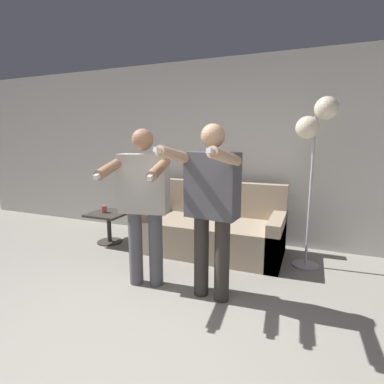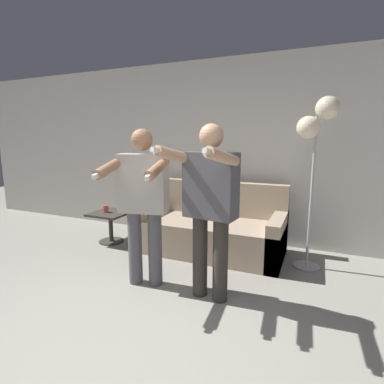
{
  "view_description": "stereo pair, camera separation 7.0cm",
  "coord_description": "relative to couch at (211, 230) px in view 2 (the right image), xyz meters",
  "views": [
    {
      "loc": [
        1.09,
        -1.35,
        1.49
      ],
      "look_at": [
        -0.15,
        1.71,
        0.9
      ],
      "focal_mm": 28.0,
      "sensor_mm": 36.0,
      "label": 1
    },
    {
      "loc": [
        1.15,
        -1.33,
        1.49
      ],
      "look_at": [
        -0.15,
        1.71,
        0.9
      ],
      "focal_mm": 28.0,
      "sensor_mm": 36.0,
      "label": 2
    }
  ],
  "objects": [
    {
      "name": "ground_plane",
      "position": [
        0.12,
        -2.3,
        -0.28
      ],
      "size": [
        16.0,
        16.0,
        0.0
      ],
      "primitive_type": "plane",
      "color": "gray"
    },
    {
      "name": "floor_lamp",
      "position": [
        1.22,
        -0.05,
        1.3
      ],
      "size": [
        0.43,
        0.3,
        1.93
      ],
      "color": "#B2B2B7",
      "rests_on": "ground_plane"
    },
    {
      "name": "couch",
      "position": [
        0.0,
        0.0,
        0.0
      ],
      "size": [
        1.89,
        0.88,
        0.9
      ],
      "color": "tan",
      "rests_on": "ground_plane"
    },
    {
      "name": "cup",
      "position": [
        -1.52,
        -0.25,
        0.21
      ],
      "size": [
        0.07,
        0.07,
        0.1
      ],
      "color": "#B7473D",
      "rests_on": "side_table"
    },
    {
      "name": "person_right",
      "position": [
        0.39,
        -1.16,
        0.66
      ],
      "size": [
        0.6,
        0.72,
        1.62
      ],
      "rotation": [
        0.0,
        0.0,
        -0.12
      ],
      "color": "#38332D",
      "rests_on": "ground_plane"
    },
    {
      "name": "cat",
      "position": [
        -0.13,
        0.32,
        0.69
      ],
      "size": [
        0.47,
        0.15,
        0.17
      ],
      "color": "#3D3833",
      "rests_on": "couch"
    },
    {
      "name": "wall_back",
      "position": [
        0.12,
        0.6,
        1.02
      ],
      "size": [
        10.0,
        0.05,
        2.6
      ],
      "color": "beige",
      "rests_on": "ground_plane"
    },
    {
      "name": "person_left",
      "position": [
        -0.31,
        -1.16,
        0.64
      ],
      "size": [
        0.64,
        0.76,
        1.58
      ],
      "rotation": [
        0.0,
        0.0,
        0.23
      ],
      "color": "#56565B",
      "rests_on": "ground_plane"
    },
    {
      "name": "side_table",
      "position": [
        -1.46,
        -0.24,
        0.04
      ],
      "size": [
        0.51,
        0.51,
        0.44
      ],
      "color": "#38332D",
      "rests_on": "ground_plane"
    }
  ]
}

